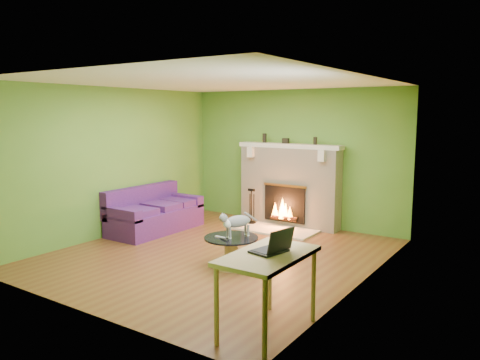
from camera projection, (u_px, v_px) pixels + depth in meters
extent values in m
plane|color=brown|center=(218.00, 254.00, 7.18)|extent=(5.00, 5.00, 0.00)
plane|color=white|center=(216.00, 82.00, 6.81)|extent=(5.00, 5.00, 0.00)
plane|color=#4D7F29|center=(294.00, 158.00, 9.05)|extent=(5.00, 0.00, 5.00)
plane|color=#4D7F29|center=(75.00, 194.00, 4.94)|extent=(5.00, 0.00, 5.00)
plane|color=#4D7F29|center=(115.00, 162.00, 8.24)|extent=(0.00, 5.00, 5.00)
plane|color=#4D7F29|center=(363.00, 183.00, 5.75)|extent=(0.00, 5.00, 5.00)
plane|color=silver|center=(335.00, 170.00, 4.98)|extent=(0.00, 1.20, 1.20)
plane|color=white|center=(334.00, 170.00, 4.99)|extent=(0.00, 1.06, 1.06)
cube|color=beige|center=(290.00, 187.00, 8.98)|extent=(2.00, 0.35, 1.50)
cube|color=black|center=(285.00, 204.00, 8.87)|extent=(0.85, 0.03, 0.68)
cube|color=#C08630|center=(285.00, 185.00, 8.81)|extent=(0.91, 0.02, 0.04)
cylinder|color=black|center=(283.00, 219.00, 8.88)|extent=(0.55, 0.07, 0.07)
cube|color=beige|center=(289.00, 146.00, 8.84)|extent=(2.10, 0.28, 0.08)
cube|color=beige|center=(251.00, 152.00, 9.13)|extent=(0.12, 0.10, 0.20)
cube|color=beige|center=(322.00, 156.00, 8.30)|extent=(0.12, 0.10, 0.20)
cube|color=beige|center=(276.00, 230.00, 8.65)|extent=(1.50, 0.75, 0.03)
cube|color=beige|center=(289.00, 146.00, 8.84)|extent=(2.10, 0.28, 0.08)
cube|color=#3D1758|center=(156.00, 220.00, 8.58)|extent=(0.81, 1.80, 0.41)
cube|color=#3D1758|center=(142.00, 199.00, 8.72)|extent=(0.18, 1.80, 0.51)
cube|color=#3D1758|center=(122.00, 214.00, 7.88)|extent=(0.81, 0.18, 0.20)
cube|color=#3D1758|center=(185.00, 200.00, 9.20)|extent=(0.81, 0.18, 0.20)
cube|color=#3D1758|center=(137.00, 211.00, 8.10)|extent=(0.65, 0.48, 0.11)
cube|color=#3D1758|center=(161.00, 206.00, 8.59)|extent=(0.65, 0.48, 0.11)
cube|color=#3D1758|center=(179.00, 202.00, 9.01)|extent=(0.65, 0.48, 0.11)
cylinder|color=tan|center=(231.00, 266.00, 6.60)|extent=(0.53, 0.53, 0.03)
cylinder|color=tan|center=(231.00, 252.00, 6.57)|extent=(0.19, 0.19, 0.37)
cylinder|color=black|center=(231.00, 238.00, 6.54)|extent=(0.76, 0.76, 0.02)
cube|color=tan|center=(268.00, 256.00, 4.52)|extent=(0.63, 1.09, 0.04)
cylinder|color=tan|center=(216.00, 306.00, 4.32)|extent=(0.05, 0.05, 0.76)
cylinder|color=tan|center=(265.00, 320.00, 4.03)|extent=(0.05, 0.05, 0.76)
cylinder|color=tan|center=(270.00, 276.00, 5.12)|extent=(0.05, 0.05, 0.76)
cylinder|color=tan|center=(313.00, 286.00, 4.83)|extent=(0.05, 0.05, 0.76)
cube|color=gray|center=(220.00, 237.00, 6.50)|extent=(0.17, 0.05, 0.02)
cube|color=black|center=(225.00, 240.00, 6.38)|extent=(0.16, 0.10, 0.02)
cylinder|color=black|center=(265.00, 138.00, 9.17)|extent=(0.08, 0.08, 0.18)
cylinder|color=black|center=(315.00, 141.00, 8.57)|extent=(0.07, 0.07, 0.14)
cube|color=black|center=(286.00, 141.00, 8.91)|extent=(0.12, 0.08, 0.10)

